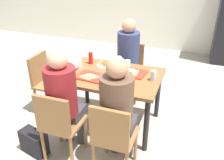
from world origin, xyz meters
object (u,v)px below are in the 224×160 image
(chair_left_end, at_px, (46,79))
(foil_bundle, at_px, (74,66))
(person_in_red, at_px, (63,95))
(chair_near_left, at_px, (59,122))
(person_far_side, at_px, (127,55))
(paper_plate_center, at_px, (105,65))
(tray_red_far, at_px, (131,72))
(handbag, at_px, (34,142))
(pizza_slice_c, at_px, (106,64))
(person_in_brown_jacket, at_px, (118,106))
(soda_can, at_px, (153,76))
(tray_red_near, at_px, (92,77))
(plastic_cup_b, at_px, (104,84))
(chair_near_right, at_px, (113,135))
(plastic_cup_a, at_px, (119,60))
(condiment_bottle, at_px, (91,58))
(plastic_cup_d, at_px, (128,64))
(main_table, at_px, (112,81))
(pizza_slice_a, at_px, (89,76))
(chair_far_side, at_px, (130,67))
(pizza_slice_b, at_px, (132,71))
(paper_plate_near_edge, at_px, (120,85))
(plastic_cup_c, at_px, (79,64))

(chair_left_end, distance_m, foil_bundle, 0.55)
(foil_bundle, bearing_deg, person_in_red, -72.08)
(chair_near_left, relative_size, person_far_side, 0.67)
(person_far_side, bearing_deg, paper_plate_center, -112.34)
(tray_red_far, bearing_deg, handbag, -132.16)
(chair_near_left, height_order, chair_left_end, same)
(pizza_slice_c, bearing_deg, person_in_brown_jacket, -62.42)
(soda_can, bearing_deg, person_in_brown_jacket, -106.89)
(tray_red_near, xyz_separation_m, plastic_cup_b, (0.24, -0.21, 0.04))
(chair_near_right, relative_size, plastic_cup_a, 8.45)
(plastic_cup_b, xyz_separation_m, condiment_bottle, (-0.41, 0.58, 0.03))
(tray_red_near, xyz_separation_m, paper_plate_center, (0.03, 0.37, -0.00))
(chair_near_right, bearing_deg, tray_red_near, 127.49)
(chair_near_left, bearing_deg, handbag, -177.38)
(person_in_brown_jacket, bearing_deg, plastic_cup_d, 100.78)
(tray_red_near, bearing_deg, main_table, 35.16)
(condiment_bottle, bearing_deg, handbag, -104.05)
(pizza_slice_a, bearing_deg, chair_far_side, 76.74)
(chair_left_end, height_order, tray_red_far, chair_left_end)
(pizza_slice_b, bearing_deg, chair_left_end, -173.37)
(tray_red_near, relative_size, plastic_cup_a, 3.60)
(main_table, xyz_separation_m, soda_can, (0.50, 0.02, 0.15))
(foil_bundle, height_order, handbag, foil_bundle)
(chair_near_right, bearing_deg, chair_near_left, 180.00)
(main_table, relative_size, foil_bundle, 11.81)
(paper_plate_center, bearing_deg, paper_plate_near_edge, -52.25)
(person_far_side, relative_size, tray_red_far, 3.48)
(pizza_slice_a, bearing_deg, foil_bundle, 151.85)
(pizza_slice_c, height_order, handbag, pizza_slice_c)
(plastic_cup_c, distance_m, soda_can, 0.98)
(pizza_slice_c, relative_size, soda_can, 2.18)
(main_table, height_order, soda_can, soda_can)
(pizza_slice_b, bearing_deg, plastic_cup_c, -173.71)
(chair_near_right, height_order, plastic_cup_b, chair_near_right)
(chair_near_right, distance_m, person_far_side, 1.51)
(tray_red_near, height_order, pizza_slice_a, pizza_slice_a)
(plastic_cup_d, relative_size, handbag, 0.31)
(chair_near_right, xyz_separation_m, chair_far_side, (-0.30, 1.60, 0.00))
(plastic_cup_c, bearing_deg, person_in_red, -76.22)
(plastic_cup_a, height_order, plastic_cup_c, same)
(person_far_side, xyz_separation_m, soda_can, (0.50, -0.64, 0.04))
(chair_left_end, bearing_deg, plastic_cup_c, 7.08)
(paper_plate_center, distance_m, soda_can, 0.71)
(chair_left_end, relative_size, paper_plate_center, 3.84)
(pizza_slice_c, height_order, plastic_cup_d, plastic_cup_d)
(person_in_red, relative_size, person_in_brown_jacket, 1.00)
(pizza_slice_c, bearing_deg, plastic_cup_b, -70.93)
(person_in_red, bearing_deg, plastic_cup_a, 75.31)
(pizza_slice_b, bearing_deg, plastic_cup_b, -110.87)
(chair_left_end, height_order, foil_bundle, chair_left_end)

